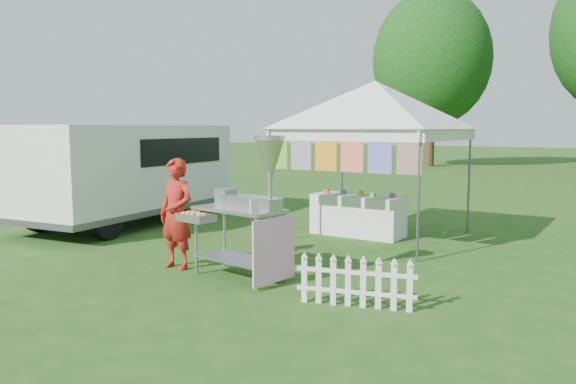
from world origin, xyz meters
The scene contains 8 objects.
ground centered at (0.00, 0.00, 0.00)m, with size 120.00×120.00×0.00m, color #234814.
canopy_main centered at (0.00, 3.49, 2.99)m, with size 4.24×4.24×3.45m.
tree_left centered at (-6.00, 24.00, 5.83)m, with size 6.40×6.40×9.53m.
donut_cart centered at (-0.15, -0.24, 1.19)m, with size 1.55×0.96×2.02m.
vendor centered at (-1.48, -0.29, 0.84)m, with size 0.61×0.40×1.67m, color #A91F14.
cargo_van centered at (-5.30, 2.25, 1.17)m, with size 2.72×5.45×2.18m.
picket_fence centered at (1.61, -0.49, 0.29)m, with size 1.39×0.41×0.56m.
display_table centered at (-0.36, 3.58, 0.40)m, with size 1.80×0.70×0.80m, color white.
Camera 1 is at (4.48, -6.35, 2.12)m, focal length 35.00 mm.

